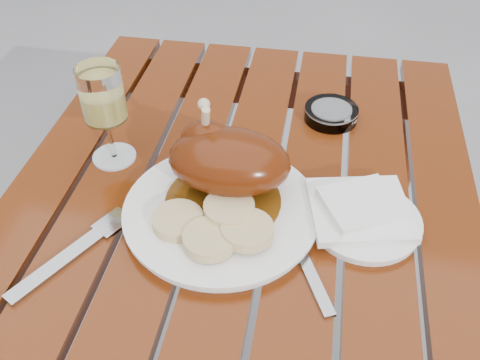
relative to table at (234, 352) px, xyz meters
name	(u,v)px	position (x,y,z in m)	size (l,w,h in m)	color
table	(234,352)	(0.00, 0.00, 0.00)	(0.80, 1.20, 0.75)	#68280C
dinner_plate	(222,212)	(-0.02, 0.02, 0.39)	(0.32, 0.32, 0.02)	white
roast_duck	(226,160)	(-0.02, 0.08, 0.45)	(0.20, 0.20, 0.14)	#572F0A
bread_dumplings	(216,224)	(-0.02, -0.03, 0.41)	(0.19, 0.14, 0.03)	tan
wine_glass	(106,116)	(-0.25, 0.14, 0.47)	(0.08, 0.08, 0.19)	#F6E670
side_plate	(365,221)	(0.21, 0.05, 0.38)	(0.18, 0.18, 0.01)	white
napkin	(360,210)	(0.20, 0.06, 0.40)	(0.16, 0.15, 0.01)	white
ashtray	(331,113)	(0.14, 0.33, 0.39)	(0.11, 0.11, 0.03)	#B2B7BC
fork	(66,258)	(-0.23, -0.11, 0.38)	(0.02, 0.20, 0.01)	gray
knife	(306,265)	(0.12, -0.06, 0.38)	(0.02, 0.19, 0.01)	gray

